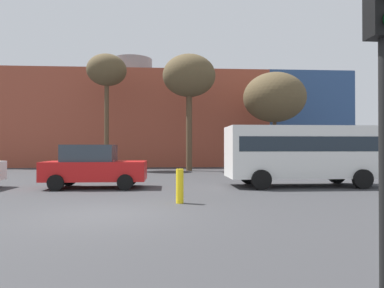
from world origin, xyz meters
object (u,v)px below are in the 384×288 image
bare_tree_1 (107,72)px  bare_tree_2 (274,98)px  bare_tree_0 (189,77)px  white_bus (302,151)px  bollard_yellow_0 (180,186)px  parked_car_2 (94,166)px

bare_tree_1 → bare_tree_2: size_ratio=1.17×
bare_tree_2 → bare_tree_0: bearing=-174.4°
white_bus → bare_tree_0: bare_tree_0 is taller
bare_tree_1 → bollard_yellow_0: size_ratio=8.28×
parked_car_2 → bare_tree_1: size_ratio=0.48×
parked_car_2 → bare_tree_2: bare_tree_2 is taller
bare_tree_1 → bare_tree_2: bearing=-1.6°
parked_car_2 → white_bus: 9.36m
bare_tree_0 → parked_car_2: bearing=-113.7°
parked_car_2 → bare_tree_1: 13.78m
bare_tree_2 → bollard_yellow_0: bearing=-116.5°
bare_tree_1 → bollard_yellow_0: (5.15, -16.40, -7.08)m
parked_car_2 → bare_tree_2: (11.59, 11.58, 4.76)m
bare_tree_0 → bare_tree_1: bearing=170.7°
white_bus → bare_tree_2: bearing=78.9°
bare_tree_0 → bare_tree_1: (-6.34, 1.03, 0.51)m
parked_car_2 → bollard_yellow_0: size_ratio=4.00×
bare_tree_0 → bollard_yellow_0: bare_tree_0 is taller
bare_tree_0 → bare_tree_2: size_ratio=1.15×
bare_tree_0 → bare_tree_1: bare_tree_1 is taller
parked_car_2 → white_bus: size_ratio=0.64×
parked_car_2 → bare_tree_2: bearing=45.0°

